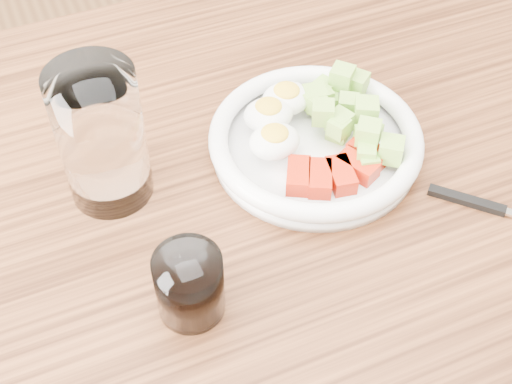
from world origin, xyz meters
TOP-DOWN VIEW (x-y plane):
  - dining_table at (0.00, 0.00)m, footprint 1.50×0.90m
  - bowl at (0.09, 0.07)m, footprint 0.25×0.25m
  - fork at (0.23, -0.09)m, footprint 0.13×0.14m
  - water_glass at (-0.15, 0.10)m, footprint 0.09×0.09m
  - coffee_glass at (-0.12, -0.08)m, footprint 0.07×0.07m

SIDE VIEW (x-z plane):
  - dining_table at x=0.00m, z-range 0.28..1.05m
  - fork at x=0.23m, z-range 0.77..0.78m
  - bowl at x=0.09m, z-range 0.76..0.82m
  - coffee_glass at x=-0.12m, z-range 0.77..0.84m
  - water_glass at x=-0.15m, z-range 0.77..0.93m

